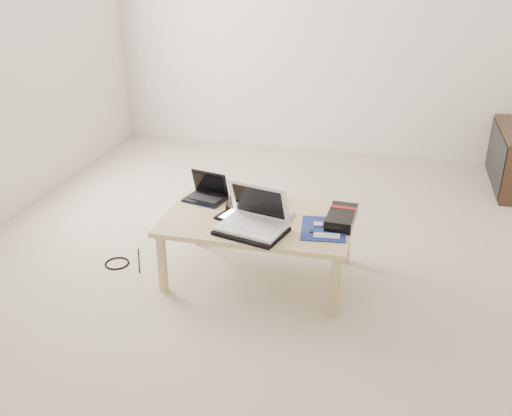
% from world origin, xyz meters
% --- Properties ---
extents(ground, '(4.00, 4.00, 0.00)m').
position_xyz_m(ground, '(0.00, 0.00, 0.00)').
color(ground, beige).
rests_on(ground, ground).
extents(coffee_table, '(1.10, 0.70, 0.40)m').
position_xyz_m(coffee_table, '(0.00, -0.45, 0.35)').
color(coffee_table, tan).
rests_on(coffee_table, ground).
extents(book, '(0.34, 0.29, 0.03)m').
position_xyz_m(book, '(-0.07, -0.27, 0.42)').
color(book, black).
rests_on(book, coffee_table).
extents(netbook, '(0.28, 0.23, 0.18)m').
position_xyz_m(netbook, '(-0.37, -0.28, 0.44)').
color(netbook, black).
rests_on(netbook, coffee_table).
extents(tablet, '(0.30, 0.27, 0.01)m').
position_xyz_m(tablet, '(-0.09, -0.49, 0.41)').
color(tablet, black).
rests_on(tablet, coffee_table).
extents(remote, '(0.07, 0.21, 0.02)m').
position_xyz_m(remote, '(0.17, -0.46, 0.41)').
color(remote, '#ACABB0').
rests_on(remote, coffee_table).
extents(neoprene_sleeve, '(0.42, 0.35, 0.02)m').
position_xyz_m(neoprene_sleeve, '(0.01, -0.66, 0.41)').
color(neoprene_sleeve, black).
rests_on(neoprene_sleeve, coffee_table).
extents(white_laptop, '(0.41, 0.33, 0.25)m').
position_xyz_m(white_laptop, '(0.02, -0.61, 0.47)').
color(white_laptop, white).
rests_on(white_laptop, neoprene_sleeve).
extents(motherboard, '(0.28, 0.33, 0.01)m').
position_xyz_m(motherboard, '(0.40, -0.52, 0.40)').
color(motherboard, '#0B0D4C').
rests_on(motherboard, coffee_table).
extents(gpu_box, '(0.16, 0.31, 0.07)m').
position_xyz_m(gpu_box, '(0.48, -0.40, 0.43)').
color(gpu_box, black).
rests_on(gpu_box, coffee_table).
extents(cable_coil, '(0.14, 0.14, 0.01)m').
position_xyz_m(cable_coil, '(-0.13, -0.41, 0.41)').
color(cable_coil, black).
rests_on(cable_coil, coffee_table).
extents(floor_cable_coil, '(0.16, 0.16, 0.01)m').
position_xyz_m(floor_cable_coil, '(-0.91, -0.54, 0.01)').
color(floor_cable_coil, black).
rests_on(floor_cable_coil, ground).
extents(floor_cable_trail, '(0.15, 0.29, 0.01)m').
position_xyz_m(floor_cable_trail, '(-0.79, -0.47, 0.00)').
color(floor_cable_trail, black).
rests_on(floor_cable_trail, ground).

